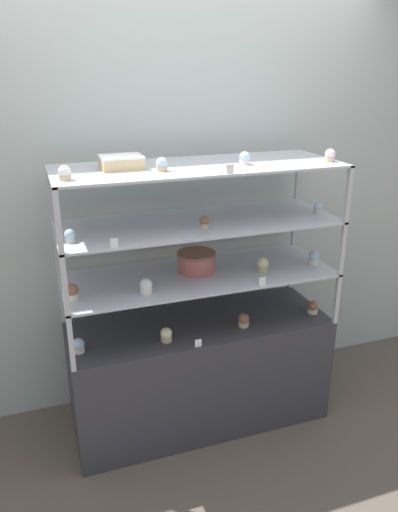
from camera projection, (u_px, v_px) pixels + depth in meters
name	position (u px, v px, depth m)	size (l,w,h in m)	color
ground_plane	(199.00, 415.00, 3.11)	(20.00, 20.00, 0.00)	brown
back_wall	(176.00, 197.00, 3.02)	(8.00, 0.05, 2.60)	#A8B2AD
display_base	(199.00, 371.00, 2.99)	(1.49, 0.55, 0.66)	#333338
display_riser_lower	(199.00, 276.00, 2.77)	(1.49, 0.55, 0.30)	#B7B7BC
display_riser_middle	(199.00, 224.00, 2.66)	(1.49, 0.55, 0.30)	#B7B7BC
display_riser_upper	(199.00, 168.00, 2.56)	(1.49, 0.55, 0.30)	#B7B7BC
layer_cake_centerpiece	(196.00, 262.00, 2.79)	(0.22, 0.22, 0.11)	#C66660
sheet_cake_frosted	(121.00, 162.00, 2.45)	(0.21, 0.17, 0.06)	#DBBC84
cupcake_0	(78.00, 346.00, 2.56)	(0.06, 0.06, 0.08)	beige
cupcake_1	(166.00, 335.00, 2.67)	(0.06, 0.06, 0.08)	#CCB28C
cupcake_2	(244.00, 320.00, 2.82)	(0.06, 0.06, 0.08)	#CCB28C
cupcake_3	(313.00, 307.00, 2.97)	(0.06, 0.06, 0.08)	beige
price_tag_0	(198.00, 343.00, 2.61)	(0.04, 0.00, 0.04)	white
cupcake_4	(72.00, 292.00, 2.46)	(0.06, 0.06, 0.08)	white
cupcake_5	(146.00, 286.00, 2.52)	(0.06, 0.06, 0.08)	white
cupcake_6	(263.00, 265.00, 2.79)	(0.06, 0.06, 0.08)	#CCB28C
cupcake_7	(314.00, 258.00, 2.90)	(0.06, 0.06, 0.08)	white
price_tag_1	(262.00, 281.00, 2.62)	(0.04, 0.00, 0.04)	white
cupcake_8	(70.00, 236.00, 2.34)	(0.05, 0.05, 0.06)	beige
cupcake_9	(204.00, 222.00, 2.55)	(0.05, 0.05, 0.06)	#CCB28C
cupcake_10	(318.00, 208.00, 2.80)	(0.05, 0.05, 0.06)	beige
price_tag_2	(114.00, 243.00, 2.27)	(0.04, 0.00, 0.04)	white
cupcake_11	(65.00, 173.00, 2.20)	(0.06, 0.06, 0.07)	#CCB28C
cupcake_12	(162.00, 165.00, 2.39)	(0.06, 0.06, 0.07)	#CCB28C
cupcake_13	(245.00, 158.00, 2.55)	(0.06, 0.06, 0.07)	white
cupcake_14	(330.00, 155.00, 2.64)	(0.06, 0.06, 0.07)	#CCB28C
price_tag_3	(230.00, 169.00, 2.34)	(0.04, 0.00, 0.04)	white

